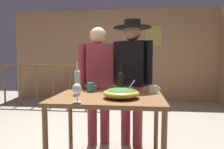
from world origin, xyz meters
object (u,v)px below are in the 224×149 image
object	(u,v)px
tv_console	(91,93)
mug_white	(154,89)
flat_screen_tv	(90,77)
serving_table	(108,105)
wine_bottle_dark	(121,82)
stair_railing	(70,80)
framed_picture	(154,36)
wine_bottle_clear	(77,81)
salad_bowl	(121,93)
mug_teal	(91,87)
person_standing_left	(98,77)
wine_glass	(77,90)
person_standing_right	(132,71)

from	to	relation	value
tv_console	mug_white	distance (m)	3.60
flat_screen_tv	serving_table	size ratio (longest dim) A/B	0.42
tv_console	wine_bottle_dark	size ratio (longest dim) A/B	2.90
stair_railing	mug_white	distance (m)	3.13
stair_railing	wine_bottle_dark	size ratio (longest dim) A/B	8.72
framed_picture	wine_bottle_clear	distance (m)	3.93
salad_bowl	mug_teal	bearing A→B (deg)	139.21
person_standing_left	salad_bowl	bearing A→B (deg)	91.63
wine_bottle_clear	wine_bottle_dark	bearing A→B (deg)	15.65
serving_table	salad_bowl	bearing A→B (deg)	-27.72
framed_picture	tv_console	distance (m)	2.36
flat_screen_tv	wine_bottle_clear	xyz separation A→B (m)	(0.62, -3.35, 0.26)
salad_bowl	wine_glass	distance (m)	0.46
stair_railing	mug_white	bearing A→B (deg)	-54.18
tv_console	mug_teal	size ratio (longest dim) A/B	8.10
mug_teal	flat_screen_tv	bearing A→B (deg)	102.95
wine_glass	wine_bottle_clear	bearing A→B (deg)	105.80
mug_teal	person_standing_right	bearing A→B (deg)	41.43
tv_console	person_standing_left	xyz separation A→B (m)	(0.75, -2.82, 0.72)
wine_bottle_clear	person_standing_right	size ratio (longest dim) A/B	0.21
serving_table	mug_white	world-z (taller)	mug_white
wine_bottle_dark	stair_railing	bearing A→B (deg)	119.74
stair_railing	person_standing_left	world-z (taller)	person_standing_left
stair_railing	serving_table	bearing A→B (deg)	-64.27
flat_screen_tv	salad_bowl	world-z (taller)	salad_bowl
salad_bowl	person_standing_right	world-z (taller)	person_standing_right
mug_white	wine_glass	bearing A→B (deg)	-140.85
flat_screen_tv	mug_white	bearing A→B (deg)	-65.45
serving_table	mug_white	bearing A→B (deg)	28.08
wine_glass	mug_teal	world-z (taller)	wine_glass
serving_table	wine_glass	size ratio (longest dim) A/B	6.60
stair_railing	flat_screen_tv	xyz separation A→B (m)	(0.37, 0.67, 0.03)
tv_console	serving_table	xyz separation A→B (m)	(0.98, -3.49, 0.49)
salad_bowl	mug_teal	xyz separation A→B (m)	(-0.38, 0.33, 0.00)
mug_teal	serving_table	bearing A→B (deg)	-46.61
serving_table	mug_teal	bearing A→B (deg)	133.39
flat_screen_tv	wine_bottle_dark	distance (m)	3.40
wine_glass	flat_screen_tv	bearing A→B (deg)	101.12
framed_picture	flat_screen_tv	size ratio (longest dim) A/B	1.17
serving_table	salad_bowl	world-z (taller)	salad_bowl
serving_table	salad_bowl	distance (m)	0.21
wine_bottle_dark	tv_console	bearing A→B (deg)	108.55
person_standing_right	person_standing_left	bearing A→B (deg)	24.68
serving_table	person_standing_left	bearing A→B (deg)	108.80
framed_picture	person_standing_left	xyz separation A→B (m)	(-0.97, -3.11, -0.87)
mug_white	serving_table	bearing A→B (deg)	-151.92
wine_bottle_clear	stair_railing	bearing A→B (deg)	110.22
stair_railing	salad_bowl	bearing A→B (deg)	-62.60
wine_bottle_clear	wine_glass	bearing A→B (deg)	-74.20
person_standing_left	person_standing_right	size ratio (longest dim) A/B	0.95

